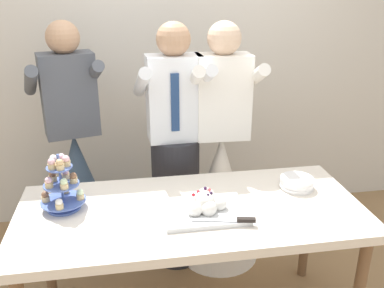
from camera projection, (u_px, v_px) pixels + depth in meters
rear_wall at (162, 40)px, 3.23m from camera, size 5.20×0.10×2.90m
dessert_table at (191, 221)px, 2.22m from camera, size 1.80×0.80×0.78m
cupcake_stand at (62, 186)px, 2.14m from camera, size 0.23×0.23×0.31m
main_cake_tray at (205, 206)px, 2.13m from camera, size 0.43×0.32×0.12m
plate_stack at (297, 183)px, 2.39m from camera, size 0.19×0.19×0.07m
person_groom at (175, 163)px, 2.80m from camera, size 0.48×0.51×1.66m
person_bride at (220, 182)px, 2.90m from camera, size 0.56×0.56×1.66m
person_guest at (78, 179)px, 2.94m from camera, size 0.59×0.58×1.66m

